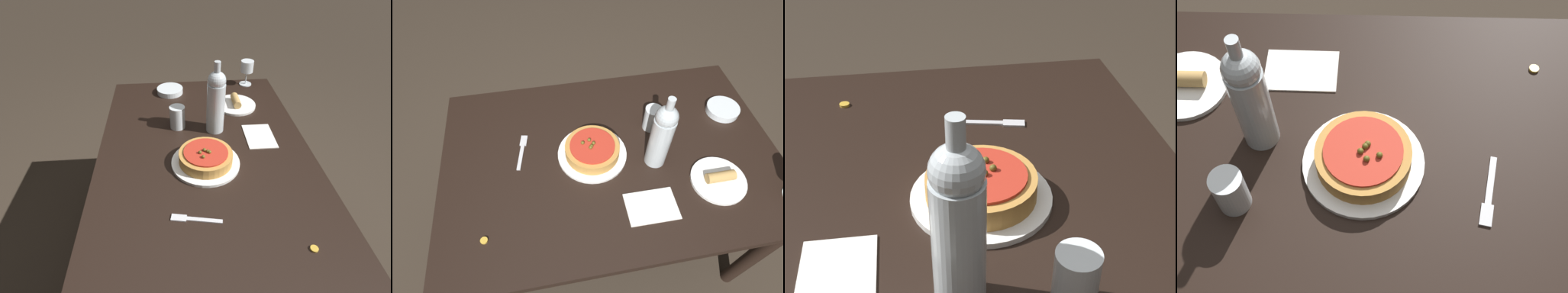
# 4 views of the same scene
# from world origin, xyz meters

# --- Properties ---
(dining_table) EXTENTS (1.31, 0.88, 0.77)m
(dining_table) POSITION_xyz_m (0.00, 0.00, 0.67)
(dining_table) COLOR black
(dining_table) RESTS_ON ground_plane
(dinner_plate) EXTENTS (0.27, 0.27, 0.01)m
(dinner_plate) POSITION_xyz_m (0.07, -0.01, 0.77)
(dinner_plate) COLOR white
(dinner_plate) RESTS_ON dining_table
(pizza) EXTENTS (0.21, 0.21, 0.06)m
(pizza) POSITION_xyz_m (0.07, -0.01, 0.80)
(pizza) COLOR #BC843D
(pizza) RESTS_ON dinner_plate
(wine_bottle) EXTENTS (0.08, 0.08, 0.32)m
(wine_bottle) POSITION_xyz_m (-0.16, 0.06, 0.91)
(wine_bottle) COLOR #B2BCC1
(wine_bottle) RESTS_ON dining_table
(water_cup) EXTENTS (0.07, 0.07, 0.10)m
(water_cup) POSITION_xyz_m (-0.19, -0.11, 0.82)
(water_cup) COLOR silver
(water_cup) RESTS_ON dining_table
(fork) EXTENTS (0.05, 0.17, 0.00)m
(fork) POSITION_xyz_m (0.34, -0.08, 0.77)
(fork) COLOR silver
(fork) RESTS_ON dining_table
(paper_napkin) EXTENTS (0.18, 0.13, 0.00)m
(paper_napkin) POSITION_xyz_m (-0.09, 0.25, 0.77)
(paper_napkin) COLOR silver
(paper_napkin) RESTS_ON dining_table
(bottle_cap) EXTENTS (0.02, 0.02, 0.01)m
(bottle_cap) POSITION_xyz_m (0.48, 0.27, 0.77)
(bottle_cap) COLOR gold
(bottle_cap) RESTS_ON dining_table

